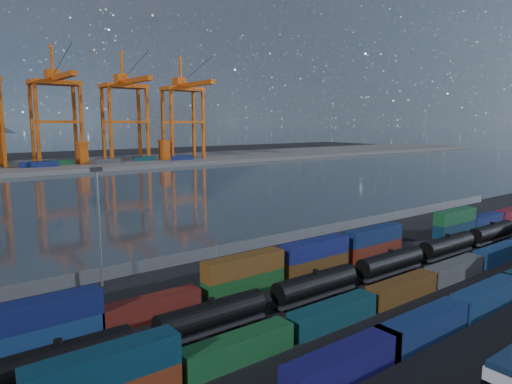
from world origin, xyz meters
TOP-DOWN VIEW (x-y plane):
  - ground at (0.00, 0.00)m, footprint 700.00×700.00m
  - harbor_water at (0.00, 105.00)m, footprint 700.00×700.00m
  - far_quay at (0.00, 210.00)m, footprint 700.00×70.00m
  - container_row_south at (1.26, -10.18)m, footprint 140.22×2.67m
  - container_row_mid at (-7.49, -2.05)m, footprint 140.96×2.43m
  - container_row_north at (5.33, 11.87)m, footprint 142.33×2.44m
  - tanker_string at (-10.05, 4.38)m, footprint 106.08×2.81m
  - waterfront_fence at (-0.00, 28.00)m, footprint 160.12×0.12m
  - yard_light_mast at (-30.00, 26.00)m, footprint 1.60×0.40m
  - gantry_cranes at (-7.50, 203.40)m, footprint 198.25×44.64m
  - quay_containers at (-11.00, 195.46)m, footprint 172.58×10.99m
  - straddle_carriers at (-2.50, 200.00)m, footprint 140.00×7.00m

SIDE VIEW (x-z plane):
  - ground at x=0.00m, z-range 0.00..0.00m
  - harbor_water at x=0.00m, z-range 0.01..0.01m
  - far_quay at x=0.00m, z-range 0.00..2.00m
  - waterfront_fence at x=0.00m, z-range -0.10..2.10m
  - container_row_mid at x=-7.49m, z-range -0.86..4.32m
  - tanker_string at x=-10.05m, z-range 0.01..4.03m
  - container_row_south at x=1.26m, z-range -0.77..4.93m
  - container_row_north at x=5.33m, z-range -0.43..4.76m
  - quay_containers at x=-11.00m, z-range 2.00..4.60m
  - straddle_carriers at x=-2.50m, z-range 2.27..13.37m
  - yard_light_mast at x=-30.00m, z-range 1.00..17.60m
  - gantry_cranes at x=-7.50m, z-range 6.83..67.28m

